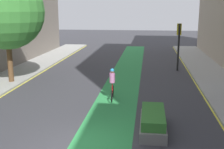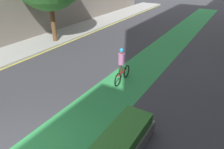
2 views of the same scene
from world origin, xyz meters
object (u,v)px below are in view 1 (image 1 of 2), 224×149
(traffic_signal_far_right, at_px, (179,38))
(street_tree_near, at_px, (6,12))
(cyclist_in_lane, at_px, (112,83))
(median_planter, at_px, (153,122))

(traffic_signal_far_right, distance_m, street_tree_near, 13.50)
(traffic_signal_far_right, bearing_deg, cyclist_in_lane, -116.99)
(traffic_signal_far_right, distance_m, median_planter, 13.21)
(traffic_signal_far_right, height_order, cyclist_in_lane, traffic_signal_far_right)
(cyclist_in_lane, height_order, street_tree_near, street_tree_near)
(median_planter, bearing_deg, traffic_signal_far_right, 80.17)
(street_tree_near, bearing_deg, cyclist_in_lane, -20.85)
(cyclist_in_lane, bearing_deg, street_tree_near, 159.15)
(median_planter, bearing_deg, street_tree_near, 144.75)
(street_tree_near, height_order, median_planter, street_tree_near)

